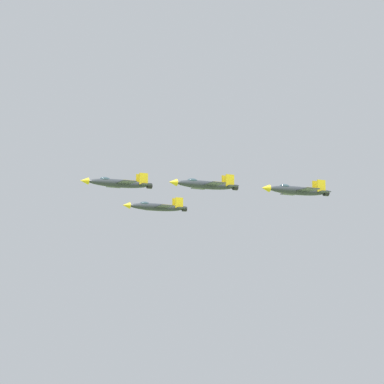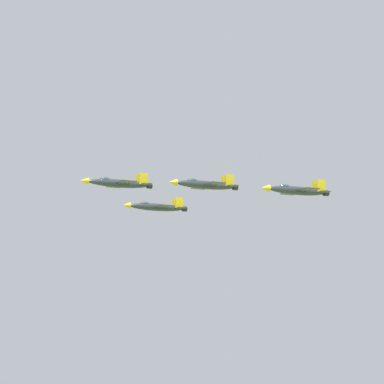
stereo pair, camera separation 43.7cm
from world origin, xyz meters
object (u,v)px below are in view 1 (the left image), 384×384
object	(u,v)px
jet_left_wingman	(205,185)
jet_right_wingman	(156,207)
jet_left_outer	(297,190)
jet_lead	(118,183)

from	to	relation	value
jet_left_wingman	jet_right_wingman	bearing A→B (deg)	-90.91
jet_left_outer	jet_left_wingman	bearing A→B (deg)	-41.39
jet_right_wingman	jet_left_outer	distance (m)	46.43
jet_right_wingman	jet_left_wingman	bearing A→B (deg)	90.91
jet_lead	jet_right_wingman	distance (m)	22.48
jet_lead	jet_right_wingman	bearing A→B (deg)	-139.86
jet_lead	jet_left_outer	size ratio (longest dim) A/B	1.01
jet_right_wingman	jet_left_outer	xyz separation A→B (m)	(-43.10, -17.26, -0.27)
jet_left_wingman	jet_right_wingman	size ratio (longest dim) A/B	1.00
jet_left_wingman	jet_right_wingman	xyz separation A→B (m)	(28.82, 0.21, -1.97)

